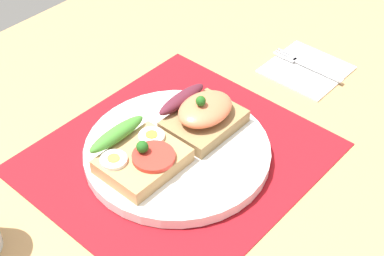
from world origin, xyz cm
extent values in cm
cube|color=tan|center=(0.00, 0.00, -1.60)|extent=(120.00, 90.00, 3.20)
cube|color=maroon|center=(0.00, 0.00, 0.15)|extent=(36.52, 33.49, 0.30)
cylinder|color=white|center=(0.00, 0.00, 1.08)|extent=(25.13, 25.13, 1.56)
cube|color=tan|center=(-5.54, 0.85, 2.88)|extent=(10.48, 8.42, 2.04)
cylinder|color=red|center=(-4.99, -0.62, 4.20)|extent=(5.52, 5.52, 0.60)
ellipsoid|color=#40872D|center=(-5.54, 5.46, 4.80)|extent=(9.22, 2.20, 1.80)
sphere|color=#1E5919|center=(-5.44, 0.85, 5.30)|extent=(1.60, 1.60, 1.60)
cylinder|color=white|center=(-8.69, 2.76, 4.15)|extent=(3.46, 3.46, 0.50)
cylinder|color=yellow|center=(-8.69, 2.76, 4.48)|extent=(1.56, 1.56, 0.16)
cylinder|color=white|center=(-2.40, 2.30, 4.15)|extent=(3.46, 3.46, 0.50)
cylinder|color=yellow|center=(-2.40, 2.30, 4.48)|extent=(1.56, 1.56, 0.16)
cube|color=#937449|center=(5.54, -0.22, 2.79)|extent=(10.45, 7.94, 1.87)
ellipsoid|color=#E4714B|center=(5.69, -0.41, 5.02)|extent=(8.57, 6.35, 2.58)
ellipsoid|color=#531C29|center=(5.54, 4.15, 4.63)|extent=(8.88, 2.20, 1.80)
sphere|color=#1E5919|center=(4.74, 0.38, 7.01)|extent=(1.40, 1.40, 1.40)
cube|color=white|center=(28.71, -1.99, 0.30)|extent=(11.77, 11.74, 0.60)
cube|color=#B7B7BC|center=(29.01, -3.82, 0.76)|extent=(0.80, 9.14, 0.32)
cube|color=#B7B7BC|center=(29.01, 0.95, 0.76)|extent=(1.50, 1.20, 0.32)
cube|color=#B7B7BC|center=(28.36, 2.95, 0.76)|extent=(0.32, 2.80, 0.32)
cube|color=#B7B7BC|center=(29.01, 2.95, 0.76)|extent=(0.32, 2.80, 0.32)
cube|color=#B7B7BC|center=(29.66, 2.95, 0.76)|extent=(0.32, 2.80, 0.32)
camera|label=1|loc=(-40.64, -38.68, 55.06)|focal=54.01mm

